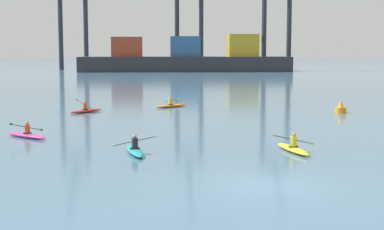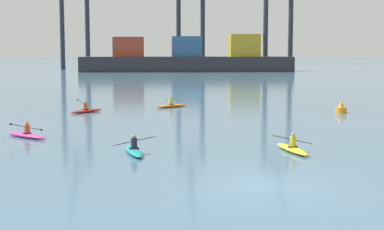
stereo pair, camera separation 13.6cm
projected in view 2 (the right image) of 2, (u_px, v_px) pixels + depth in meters
The scene contains 10 objects.
ground_plane at pixel (267, 186), 21.17m from camera, with size 800.00×800.00×0.00m, color #476B84.
container_barge at pixel (187, 59), 136.23m from camera, with size 49.45×9.72×8.74m.
gantry_crane_west_mid at pixel (191, 1), 149.42m from camera, with size 7.52×18.40×37.68m.
gantry_crane_east_mid at pixel (279, 3), 142.48m from camera, with size 7.48×16.78×32.73m.
channel_buoy at pixel (341, 108), 45.76m from camera, with size 0.90×0.90×1.00m.
kayak_orange at pixel (171, 105), 50.42m from camera, with size 3.02×2.60×0.95m.
kayak_magenta at pixel (26, 135), 32.81m from camera, with size 2.94×2.70×0.96m.
kayak_yellow at pixel (292, 148), 28.21m from camera, with size 2.21×3.45×0.95m.
kayak_teal at pixel (134, 150), 27.73m from camera, with size 2.22×3.45×0.95m.
kayak_red at pixel (86, 110), 46.13m from camera, with size 2.60×3.02×1.06m.
Camera 2 is at (-3.72, -20.60, 4.92)m, focal length 54.08 mm.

